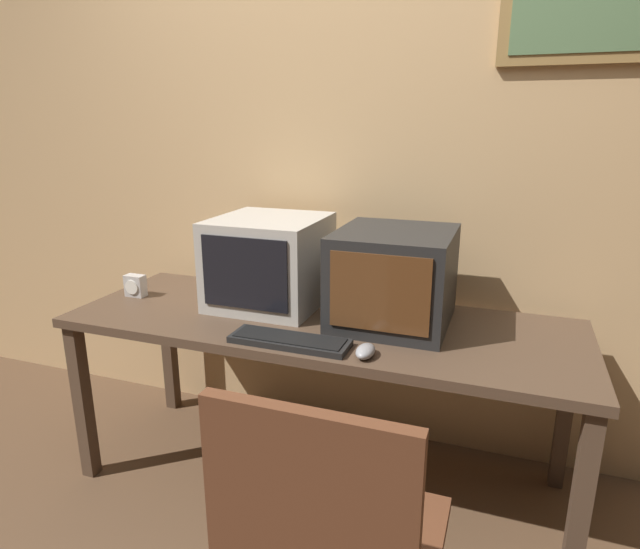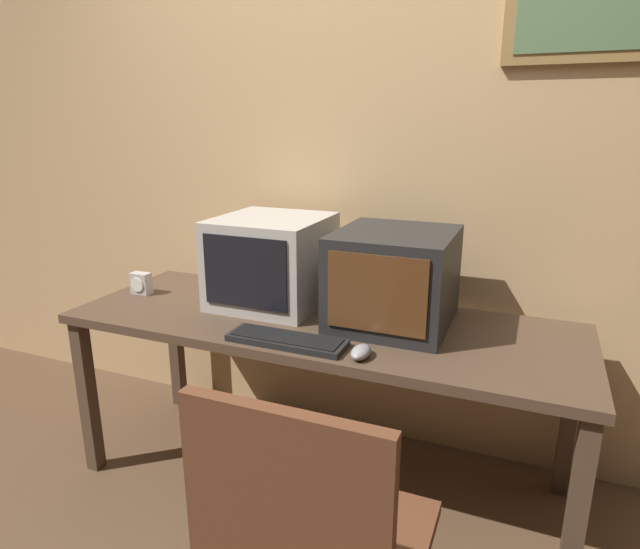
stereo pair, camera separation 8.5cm
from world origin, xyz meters
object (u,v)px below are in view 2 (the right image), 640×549
Objects in this scene: keyboard_main at (287,340)px; desk_clock at (141,283)px; mouse_near_keyboard at (361,352)px; monitor_left at (272,261)px; monitor_right at (394,278)px.

desk_clock is (-0.84, 0.25, 0.03)m from keyboard_main.
keyboard_main is 0.27m from mouse_near_keyboard.
keyboard_main is at bearing 177.33° from mouse_near_keyboard.
monitor_left is 0.62m from desk_clock.
keyboard_main is (0.24, -0.37, -0.17)m from monitor_left.
desk_clock is (-0.59, -0.12, -0.13)m from monitor_left.
keyboard_main is (-0.29, -0.33, -0.16)m from monitor_right.
monitor_right is at bearing 49.35° from keyboard_main.
keyboard_main is 0.88m from desk_clock.
keyboard_main is 4.42× the size of desk_clock.
monitor_right is 4.92× the size of desk_clock.
mouse_near_keyboard is 1.11× the size of desk_clock.
monitor_left reaches higher than monitor_right.
monitor_left is at bearing 143.43° from mouse_near_keyboard.
monitor_left is at bearing 175.85° from monitor_right.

